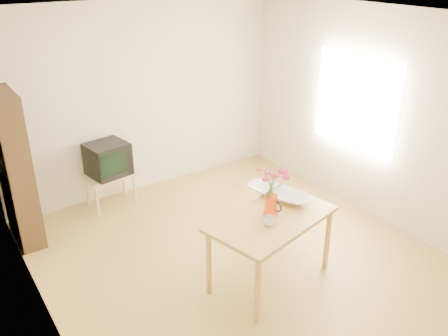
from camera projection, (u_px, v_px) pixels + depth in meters
room at (243, 150)px, 4.76m from camera, size 4.50×4.50×4.50m
table at (272, 225)px, 4.68m from camera, size 1.42×1.00×0.75m
tv_stand at (110, 179)px, 6.26m from camera, size 0.60×0.45×0.46m
bookshelf at (16, 174)px, 5.32m from camera, size 0.28×0.70×1.80m
pitcher at (271, 206)px, 4.65m from camera, size 0.14×0.22×0.22m
flowers at (272, 180)px, 4.53m from camera, size 0.25×0.25×0.35m
mug at (270, 221)px, 4.48m from camera, size 0.15×0.15×0.09m
bowl at (279, 178)px, 4.94m from camera, size 0.58×0.58×0.44m
teacup_a at (276, 183)px, 4.93m from camera, size 0.10×0.10×0.07m
teacup_b at (281, 180)px, 4.99m from camera, size 0.09×0.09×0.07m
television at (107, 158)px, 6.15m from camera, size 0.56×0.53×0.42m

